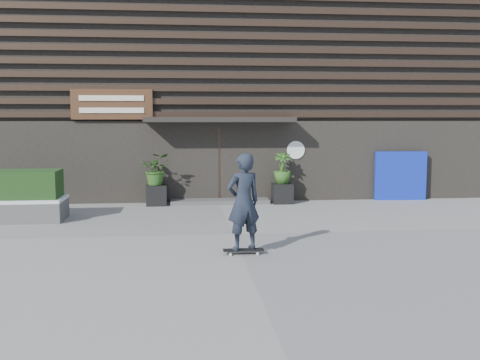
{
  "coord_description": "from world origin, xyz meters",
  "views": [
    {
      "loc": [
        -1.09,
        -12.27,
        2.6
      ],
      "look_at": [
        0.27,
        1.09,
        1.1
      ],
      "focal_mm": 41.76,
      "sensor_mm": 36.0,
      "label": 1
    }
  ],
  "objects": [
    {
      "name": "blue_tarp",
      "position": [
        5.75,
        4.7,
        0.77
      ],
      "size": [
        1.65,
        0.21,
        1.54
      ],
      "primitive_type": "cube",
      "rotation": [
        0.0,
        0.0,
        -0.05
      ],
      "color": "#0D20AC",
      "rests_on": "ground"
    },
    {
      "name": "planter_pot_right",
      "position": [
        1.9,
        4.4,
        0.3
      ],
      "size": [
        0.6,
        0.6,
        0.6
      ],
      "primitive_type": "cube",
      "color": "black",
      "rests_on": "ground"
    },
    {
      "name": "bamboo_right",
      "position": [
        1.9,
        4.4,
        1.08
      ],
      "size": [
        0.54,
        0.54,
        0.96
      ],
      "primitive_type": "imported",
      "color": "#2D591E",
      "rests_on": "planter_pot_right"
    },
    {
      "name": "building",
      "position": [
        -0.0,
        9.96,
        3.99
      ],
      "size": [
        18.0,
        11.0,
        8.0
      ],
      "color": "black",
      "rests_on": "ground"
    },
    {
      "name": "bamboo_left",
      "position": [
        -1.9,
        4.4,
        1.08
      ],
      "size": [
        0.86,
        0.75,
        0.96
      ],
      "primitive_type": "imported",
      "color": "#2D591E",
      "rests_on": "planter_pot_left"
    },
    {
      "name": "planter_pot_left",
      "position": [
        -1.9,
        4.4,
        0.3
      ],
      "size": [
        0.6,
        0.6,
        0.6
      ],
      "primitive_type": "cube",
      "color": "black",
      "rests_on": "ground"
    },
    {
      "name": "skateboarder",
      "position": [
        0.03,
        -1.87,
        1.01
      ],
      "size": [
        0.78,
        0.64,
        1.94
      ],
      "color": "black",
      "rests_on": "ground"
    },
    {
      "name": "entrance_step",
      "position": [
        0.0,
        4.6,
        0.06
      ],
      "size": [
        3.0,
        0.8,
        0.12
      ],
      "primitive_type": "cube",
      "color": "#454543",
      "rests_on": "ground"
    },
    {
      "name": "ground",
      "position": [
        0.0,
        0.0,
        0.0
      ],
      "size": [
        80.0,
        80.0,
        0.0
      ],
      "primitive_type": "plane",
      "color": "gray",
      "rests_on": "ground"
    }
  ]
}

